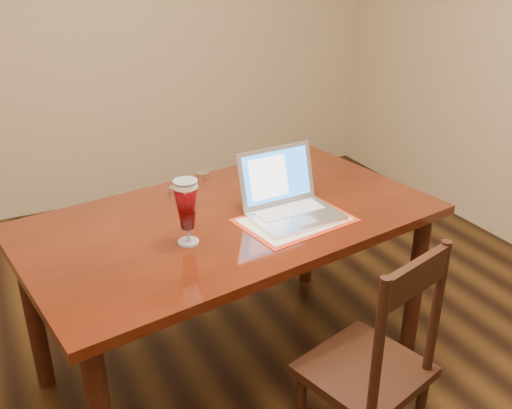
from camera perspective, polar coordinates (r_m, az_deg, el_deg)
name	(u,v)px	position (r m, az deg, el deg)	size (l,w,h in m)	color
dining_table	(232,235)	(2.46, -2.37, -3.02)	(1.85, 1.21, 1.07)	#481609
dining_chair	(373,368)	(2.20, 11.58, -15.73)	(0.50, 0.49, 0.97)	black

